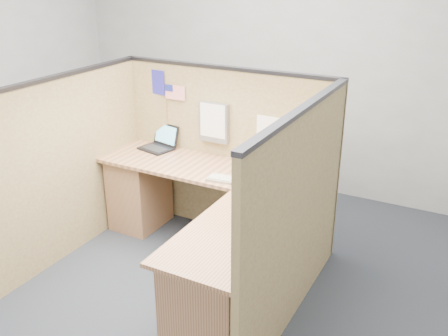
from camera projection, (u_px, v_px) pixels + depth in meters
The scene contains 13 objects.
floor at pixel (167, 281), 3.93m from camera, with size 5.00×5.00×0.00m, color #1F232C.
wall_back at pixel (282, 58), 5.24m from camera, with size 5.00×5.00×0.00m, color gray.
cubicle_partitions at pixel (193, 173), 3.99m from camera, with size 2.06×1.83×1.53m.
l_desk at pixel (205, 227), 3.94m from camera, with size 1.95×1.75×0.73m.
laptop at pixel (159, 142), 4.63m from camera, with size 0.33×0.34×0.21m.
keyboard at pixel (232, 180), 3.93m from camera, with size 0.41×0.19×0.03m.
mouse at pixel (273, 187), 3.77m from camera, with size 0.12×0.07×0.05m, color silver.
hand_forearm at pixel (267, 193), 3.64m from camera, with size 0.12×0.42×0.09m.
blue_poster at pixel (157, 82), 4.52m from camera, with size 0.17×0.00×0.22m, color #222198.
american_flag at pixel (173, 94), 4.47m from camera, with size 0.21×0.01×0.36m.
file_holder at pixel (214, 122), 4.35m from camera, with size 0.28×0.05×0.35m.
paper_left at pixel (220, 119), 4.34m from camera, with size 0.22×0.00×0.27m, color white.
paper_right at pixel (268, 132), 4.16m from camera, with size 0.22×0.00×0.27m, color white.
Camera 1 is at (1.95, -2.70, 2.32)m, focal length 40.00 mm.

